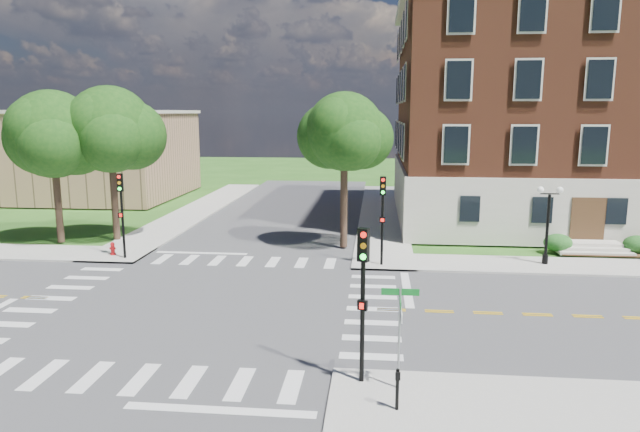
# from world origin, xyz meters

# --- Properties ---
(ground) EXTENTS (160.00, 160.00, 0.00)m
(ground) POSITION_xyz_m (0.00, 0.00, 0.00)
(ground) COLOR #275618
(ground) RESTS_ON ground
(road_ew) EXTENTS (90.00, 12.00, 0.01)m
(road_ew) POSITION_xyz_m (0.00, 0.00, 0.01)
(road_ew) COLOR #3D3D3F
(road_ew) RESTS_ON ground
(road_ns) EXTENTS (12.00, 90.00, 0.01)m
(road_ns) POSITION_xyz_m (0.00, 0.00, 0.01)
(road_ns) COLOR #3D3D3F
(road_ns) RESTS_ON ground
(sidewalk_ne) EXTENTS (34.00, 34.00, 0.12)m
(sidewalk_ne) POSITION_xyz_m (15.38, 15.38, 0.06)
(sidewalk_ne) COLOR #9E9B93
(sidewalk_ne) RESTS_ON ground
(sidewalk_nw) EXTENTS (34.00, 34.00, 0.12)m
(sidewalk_nw) POSITION_xyz_m (-15.38, 15.38, 0.06)
(sidewalk_nw) COLOR #9E9B93
(sidewalk_nw) RESTS_ON ground
(crosswalk_east) EXTENTS (2.20, 10.20, 0.02)m
(crosswalk_east) POSITION_xyz_m (7.20, 0.00, 0.00)
(crosswalk_east) COLOR silver
(crosswalk_east) RESTS_ON ground
(stop_bar_east) EXTENTS (0.40, 5.50, 0.00)m
(stop_bar_east) POSITION_xyz_m (8.80, 3.00, 0.00)
(stop_bar_east) COLOR silver
(stop_bar_east) RESTS_ON ground
(main_building) EXTENTS (30.60, 22.40, 16.50)m
(main_building) POSITION_xyz_m (24.00, 21.99, 8.34)
(main_building) COLOR beige
(main_building) RESTS_ON ground
(secondary_building) EXTENTS (20.40, 15.40, 8.30)m
(secondary_building) POSITION_xyz_m (-22.00, 30.00, 4.28)
(secondary_building) COLOR #9E7857
(secondary_building) RESTS_ON ground
(tree_b) EXTENTS (5.40, 5.40, 9.50)m
(tree_b) POSITION_xyz_m (-12.63, 10.33, 6.90)
(tree_b) COLOR #322519
(tree_b) RESTS_ON ground
(tree_c) EXTENTS (5.45, 5.45, 9.79)m
(tree_c) POSITION_xyz_m (-9.47, 11.49, 7.16)
(tree_c) COLOR #322519
(tree_c) RESTS_ON ground
(tree_d) EXTENTS (4.68, 4.68, 9.35)m
(tree_d) POSITION_xyz_m (5.33, 10.84, 7.09)
(tree_d) COLOR #322519
(tree_d) RESTS_ON ground
(traffic_signal_se) EXTENTS (0.38, 0.46, 4.80)m
(traffic_signal_se) POSITION_xyz_m (6.93, -6.84, 3.19)
(traffic_signal_se) COLOR black
(traffic_signal_se) RESTS_ON ground
(traffic_signal_ne) EXTENTS (0.34, 0.37, 4.80)m
(traffic_signal_ne) POSITION_xyz_m (7.62, 6.87, 3.19)
(traffic_signal_ne) COLOR black
(traffic_signal_ne) RESTS_ON ground
(traffic_signal_nw) EXTENTS (0.37, 0.43, 4.80)m
(traffic_signal_nw) POSITION_xyz_m (-6.86, 6.87, 3.19)
(traffic_signal_nw) COLOR black
(traffic_signal_nw) RESTS_ON ground
(twin_lamp_west) EXTENTS (1.36, 0.36, 4.23)m
(twin_lamp_west) POSITION_xyz_m (16.49, 7.96, 2.52)
(twin_lamp_west) COLOR black
(twin_lamp_west) RESTS_ON ground
(street_sign_pole) EXTENTS (1.10, 1.10, 3.10)m
(street_sign_pole) POSITION_xyz_m (8.03, -7.16, 2.31)
(street_sign_pole) COLOR gray
(street_sign_pole) RESTS_ON ground
(push_button_post) EXTENTS (0.14, 0.21, 1.20)m
(push_button_post) POSITION_xyz_m (7.95, -8.47, 0.80)
(push_button_post) COLOR black
(push_button_post) RESTS_ON ground
(fire_hydrant) EXTENTS (0.35, 0.35, 0.75)m
(fire_hydrant) POSITION_xyz_m (-7.85, 7.49, 0.46)
(fire_hydrant) COLOR #AC0D10
(fire_hydrant) RESTS_ON ground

